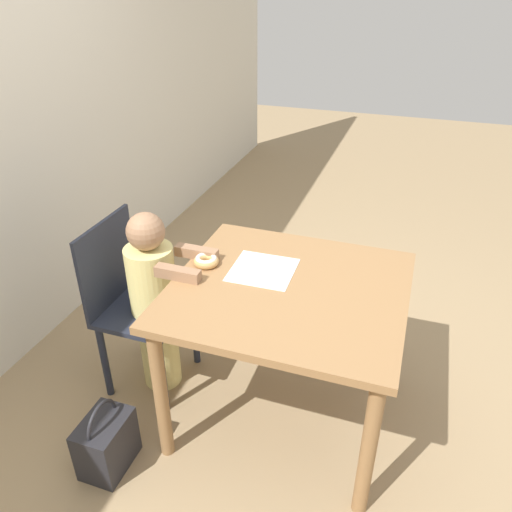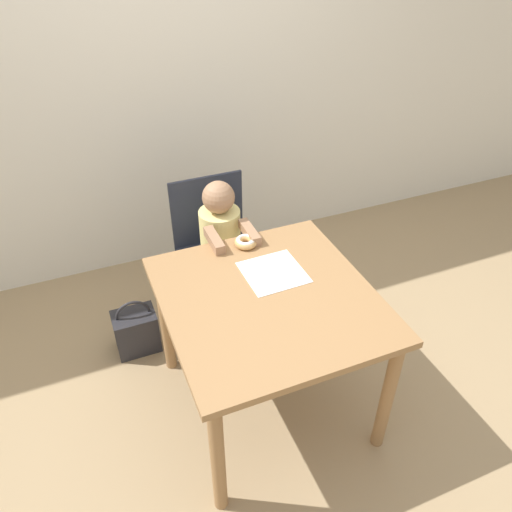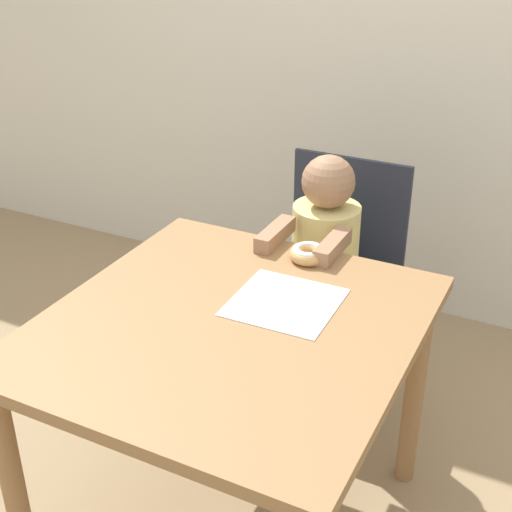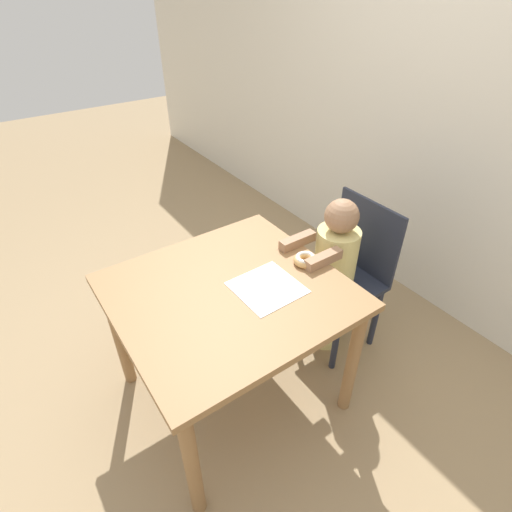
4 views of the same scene
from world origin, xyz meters
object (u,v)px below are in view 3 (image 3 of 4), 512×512
Objects in this scene: chair at (335,278)px; child_figure at (323,286)px; handbag at (189,337)px; donut at (309,253)px.

child_figure is at bearing -90.00° from chair.
chair is 2.50× the size of handbag.
donut is 0.32× the size of handbag.
chair reaches higher than handbag.
chair is 0.66m from handbag.
donut is (0.05, -0.38, 0.28)m from chair.
chair is at bearing 14.39° from handbag.
handbag is at bearing 158.25° from donut.
child_figure is 8.51× the size of donut.
child_figure reaches higher than chair.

